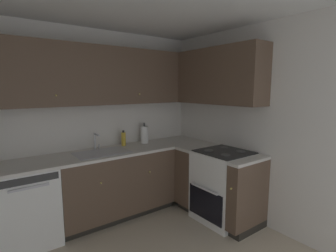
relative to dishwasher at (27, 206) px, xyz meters
name	(u,v)px	position (x,y,z in m)	size (l,w,h in m)	color
wall_back	(72,125)	(0.61, 0.33, 0.79)	(3.67, 0.05, 2.44)	silver
wall_right	(279,129)	(2.42, -1.43, 0.79)	(0.05, 3.57, 2.44)	silver
dishwasher	(27,206)	(0.00, 0.00, 0.00)	(0.60, 0.63, 0.85)	white
lower_cabinets_back	(116,184)	(1.05, 0.00, 0.00)	(1.49, 0.62, 0.85)	brown
countertop_back	(115,152)	(1.05, 0.00, 0.44)	(2.70, 0.60, 0.04)	beige
lower_cabinets_right	(213,183)	(2.10, -0.74, 0.00)	(0.62, 1.08, 0.85)	brown
countertop_right	(213,151)	(2.10, -0.74, 0.44)	(0.60, 1.08, 0.03)	beige
oven_range	(224,185)	(2.12, -0.91, 0.03)	(0.68, 0.62, 1.04)	white
upper_cabinets_back	(96,76)	(0.89, 0.14, 1.41)	(2.38, 0.34, 0.72)	brown
upper_cabinets_right	(210,77)	(2.24, -0.51, 1.41)	(0.32, 1.62, 0.72)	brown
sink	(102,156)	(0.86, -0.03, 0.42)	(0.65, 0.40, 0.10)	#B7B7BC
faucet	(96,140)	(0.87, 0.18, 0.59)	(0.07, 0.16, 0.22)	silver
soap_bottle	(124,139)	(1.27, 0.18, 0.56)	(0.06, 0.06, 0.22)	gold
paper_towel_roll	(144,135)	(1.59, 0.16, 0.58)	(0.11, 0.11, 0.31)	white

